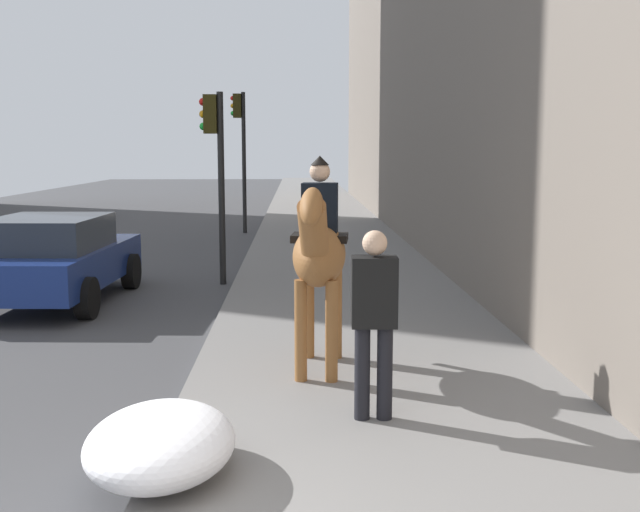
% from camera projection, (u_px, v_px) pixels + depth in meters
% --- Properties ---
extents(mounted_horse_near, '(2.15, 0.72, 2.33)m').
position_uv_depth(mounted_horse_near, '(319.00, 252.00, 8.07)').
color(mounted_horse_near, brown).
rests_on(mounted_horse_near, sidewalk_slab).
extents(pedestrian_greeting, '(0.27, 0.41, 1.70)m').
position_uv_depth(pedestrian_greeting, '(374.00, 312.00, 6.65)').
color(pedestrian_greeting, black).
rests_on(pedestrian_greeting, sidewalk_slab).
extents(car_near_lane, '(4.12, 2.21, 1.44)m').
position_uv_depth(car_near_lane, '(53.00, 258.00, 12.36)').
color(car_near_lane, navy).
rests_on(car_near_lane, ground).
extents(traffic_light_near_curb, '(0.20, 0.44, 3.55)m').
position_uv_depth(traffic_light_near_curb, '(216.00, 156.00, 13.86)').
color(traffic_light_near_curb, black).
rests_on(traffic_light_near_curb, ground).
extents(traffic_light_far_curb, '(0.20, 0.44, 4.18)m').
position_uv_depth(traffic_light_far_curb, '(241.00, 140.00, 22.47)').
color(traffic_light_far_curb, black).
rests_on(traffic_light_far_curb, ground).
extents(snow_pile_near, '(1.43, 1.10, 0.49)m').
position_uv_depth(snow_pile_near, '(161.00, 443.00, 5.57)').
color(snow_pile_near, white).
rests_on(snow_pile_near, sidewalk_slab).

